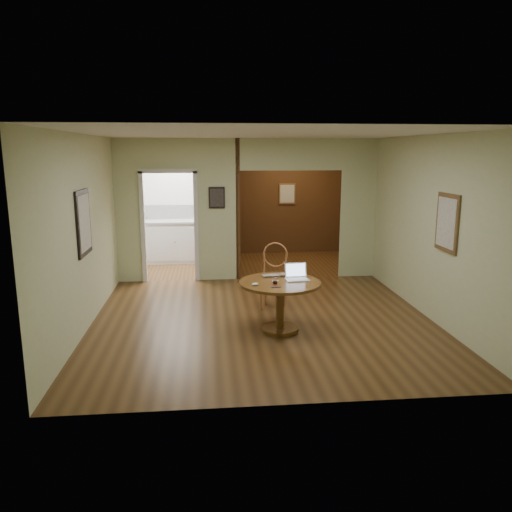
{
  "coord_description": "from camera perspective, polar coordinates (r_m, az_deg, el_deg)",
  "views": [
    {
      "loc": [
        -0.8,
        -6.97,
        2.46
      ],
      "look_at": [
        -0.12,
        -0.2,
        1.03
      ],
      "focal_mm": 35.0,
      "sensor_mm": 36.0,
      "label": 1
    }
  ],
  "objects": [
    {
      "name": "mouse",
      "position": [
        6.64,
        -0.11,
        -3.24
      ],
      "size": [
        0.11,
        0.08,
        0.04
      ],
      "primitive_type": "ellipsoid",
      "rotation": [
        0.0,
        0.0,
        0.36
      ],
      "color": "white",
      "rests_on": "dining_table"
    },
    {
      "name": "pen",
      "position": [
        6.56,
        2.28,
        -3.6
      ],
      "size": [
        0.14,
        0.02,
        0.01
      ],
      "primitive_type": "cylinder",
      "rotation": [
        0.0,
        1.57,
        0.1
      ],
      "color": "#0B0E52",
      "rests_on": "dining_table"
    },
    {
      "name": "wine_glass",
      "position": [
        6.73,
        2.2,
        -2.82
      ],
      "size": [
        0.08,
        0.08,
        0.09
      ],
      "primitive_type": null,
      "color": "white",
      "rests_on": "dining_table"
    },
    {
      "name": "kitchen_cabinet",
      "position": [
        11.36,
        -8.39,
        1.7
      ],
      "size": [
        2.06,
        0.6,
        0.94
      ],
      "color": "white",
      "rests_on": "ground"
    },
    {
      "name": "dining_table",
      "position": [
        6.91,
        2.76,
        -4.4
      ],
      "size": [
        1.13,
        1.13,
        0.71
      ],
      "rotation": [
        0.0,
        0.0,
        0.14
      ],
      "color": "brown",
      "rests_on": "ground"
    },
    {
      "name": "chair",
      "position": [
        7.92,
        2.06,
        -1.85
      ],
      "size": [
        0.57,
        0.57,
        1.04
      ],
      "rotation": [
        0.0,
        0.0,
        -0.36
      ],
      "color": "#985D36",
      "rests_on": "ground"
    },
    {
      "name": "closed_laptop",
      "position": [
        7.09,
        2.16,
        -2.32
      ],
      "size": [
        0.36,
        0.26,
        0.03
      ],
      "primitive_type": "imported",
      "rotation": [
        0.0,
        0.0,
        0.16
      ],
      "color": "#B3B2B7",
      "rests_on": "dining_table"
    },
    {
      "name": "floor",
      "position": [
        7.44,
        0.8,
        -7.42
      ],
      "size": [
        5.0,
        5.0,
        0.0
      ],
      "primitive_type": "plane",
      "color": "#442A13",
      "rests_on": "ground"
    },
    {
      "name": "open_laptop",
      "position": [
        6.99,
        4.64,
        -2.16
      ],
      "size": [
        0.33,
        0.29,
        0.22
      ],
      "rotation": [
        0.0,
        0.0,
        0.08
      ],
      "color": "white",
      "rests_on": "dining_table"
    },
    {
      "name": "grocery_bag",
      "position": [
        11.25,
        -5.51,
        4.97
      ],
      "size": [
        0.43,
        0.4,
        0.34
      ],
      "primitive_type": "ellipsoid",
      "rotation": [
        0.0,
        0.0,
        0.38
      ],
      "color": "beige",
      "rests_on": "kitchen_cabinet"
    },
    {
      "name": "room_shell",
      "position": [
        10.15,
        -3.81,
        5.24
      ],
      "size": [
        5.2,
        7.5,
        5.0
      ],
      "color": "silver",
      "rests_on": "ground"
    }
  ]
}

